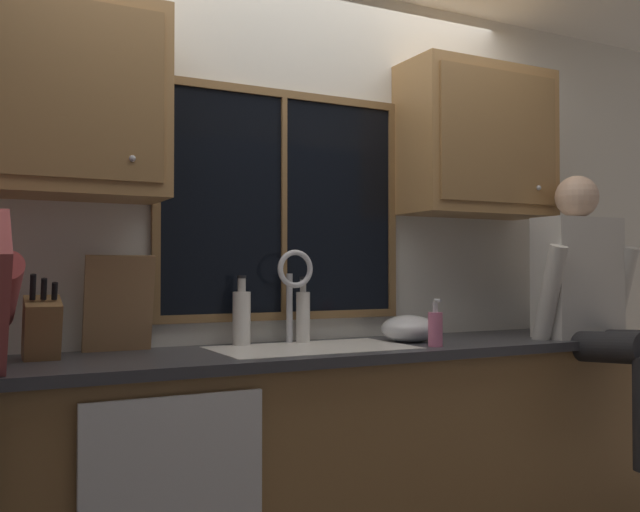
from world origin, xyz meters
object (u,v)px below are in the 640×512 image
(cutting_board, at_px, (119,304))
(mixing_bowl, at_px, (409,329))
(person_sitting_on_counter, at_px, (595,299))
(bottle_tall_clear, at_px, (303,315))
(bottle_green_glass, at_px, (242,317))
(knife_block, at_px, (42,329))
(soap_dispenser, at_px, (435,328))

(cutting_board, xyz_separation_m, mixing_bowl, (1.22, -0.18, -0.13))
(person_sitting_on_counter, height_order, bottle_tall_clear, person_sitting_on_counter)
(bottle_green_glass, distance_m, bottle_tall_clear, 0.28)
(knife_block, xyz_separation_m, bottle_tall_clear, (1.07, 0.13, 0.01))
(person_sitting_on_counter, relative_size, mixing_bowl, 5.16)
(knife_block, bearing_deg, person_sitting_on_counter, -8.32)
(mixing_bowl, xyz_separation_m, bottle_green_glass, (-0.72, 0.18, 0.07))
(bottle_green_glass, bearing_deg, bottle_tall_clear, -1.58)
(knife_block, xyz_separation_m, cutting_board, (0.29, 0.14, 0.08))
(person_sitting_on_counter, relative_size, bottle_green_glass, 4.31)
(knife_block, relative_size, cutting_board, 0.85)
(soap_dispenser, height_order, bottle_tall_clear, bottle_tall_clear)
(person_sitting_on_counter, bearing_deg, cutting_board, 166.70)
(cutting_board, bearing_deg, bottle_tall_clear, -0.68)
(cutting_board, distance_m, bottle_green_glass, 0.51)
(mixing_bowl, relative_size, bottle_green_glass, 0.83)
(person_sitting_on_counter, height_order, soap_dispenser, person_sitting_on_counter)
(cutting_board, xyz_separation_m, bottle_tall_clear, (0.78, -0.01, -0.07))
(person_sitting_on_counter, xyz_separation_m, soap_dispenser, (-0.84, 0.08, -0.11))
(cutting_board, bearing_deg, person_sitting_on_counter, -13.30)
(knife_block, distance_m, soap_dispenser, 1.51)
(person_sitting_on_counter, bearing_deg, knife_block, 171.68)
(knife_block, relative_size, bottle_tall_clear, 1.12)
(knife_block, bearing_deg, bottle_green_glass, 9.98)
(bottle_green_glass, bearing_deg, cutting_board, 179.82)
(mixing_bowl, relative_size, bottle_tall_clear, 0.85)
(knife_block, distance_m, cutting_board, 0.33)
(cutting_board, relative_size, mixing_bowl, 1.55)
(person_sitting_on_counter, distance_m, mixing_bowl, 0.88)
(mixing_bowl, xyz_separation_m, soap_dispenser, (-0.02, -0.22, 0.02))
(soap_dispenser, bearing_deg, mixing_bowl, 84.52)
(soap_dispenser, height_order, bottle_green_glass, bottle_green_glass)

